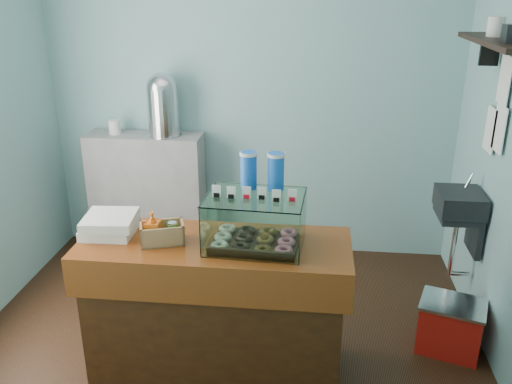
# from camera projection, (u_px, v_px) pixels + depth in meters

# --- Properties ---
(ground) EXTENTS (3.50, 3.50, 0.00)m
(ground) POSITION_uv_depth(u_px,v_px,m) (224.00, 343.00, 3.72)
(ground) COLOR black
(ground) RESTS_ON ground
(room_shell) EXTENTS (3.54, 3.04, 2.82)m
(room_shell) POSITION_uv_depth(u_px,v_px,m) (223.00, 97.00, 3.11)
(room_shell) COLOR #82BABE
(room_shell) RESTS_ON ground
(counter) EXTENTS (1.60, 0.60, 0.90)m
(counter) POSITION_uv_depth(u_px,v_px,m) (216.00, 307.00, 3.32)
(counter) COLOR #43220D
(counter) RESTS_ON ground
(back_shelf) EXTENTS (1.00, 0.32, 1.10)m
(back_shelf) POSITION_uv_depth(u_px,v_px,m) (148.00, 194.00, 4.84)
(back_shelf) COLOR #99999B
(back_shelf) RESTS_ON ground
(display_case) EXTENTS (0.58, 0.44, 0.52)m
(display_case) POSITION_uv_depth(u_px,v_px,m) (257.00, 215.00, 3.10)
(display_case) COLOR black
(display_case) RESTS_ON counter
(condiment_crate) EXTENTS (0.28, 0.22, 0.20)m
(condiment_crate) POSITION_uv_depth(u_px,v_px,m) (160.00, 232.00, 3.14)
(condiment_crate) COLOR tan
(condiment_crate) RESTS_ON counter
(pastry_boxes) EXTENTS (0.33, 0.32, 0.12)m
(pastry_boxes) POSITION_uv_depth(u_px,v_px,m) (110.00, 224.00, 3.26)
(pastry_boxes) COLOR white
(pastry_boxes) RESTS_ON counter
(coffee_urn) EXTENTS (0.29, 0.29, 0.53)m
(coffee_urn) POSITION_uv_depth(u_px,v_px,m) (163.00, 103.00, 4.51)
(coffee_urn) COLOR silver
(coffee_urn) RESTS_ON back_shelf
(red_cooler) EXTENTS (0.49, 0.43, 0.36)m
(red_cooler) POSITION_uv_depth(u_px,v_px,m) (450.00, 326.00, 3.60)
(red_cooler) COLOR red
(red_cooler) RESTS_ON ground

